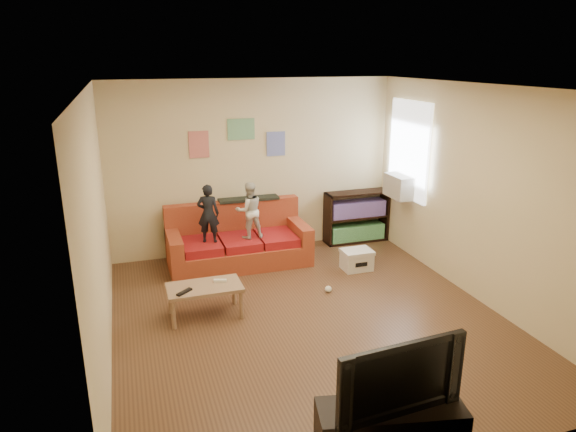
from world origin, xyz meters
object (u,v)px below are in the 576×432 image
object	(u,v)px
child_a	(208,214)
television	(394,373)
coffee_table	(205,290)
sofa	(238,243)
bookshelf	(356,219)
tv_stand	(390,430)
child_b	(249,210)
file_box	(357,259)

from	to	relation	value
child_a	television	size ratio (longest dim) A/B	0.81
coffee_table	television	xyz separation A→B (m)	(1.01, -2.69, 0.39)
sofa	coffee_table	xyz separation A→B (m)	(-0.75, -1.55, 0.03)
bookshelf	tv_stand	distance (m)	4.92
sofa	child_a	distance (m)	0.74
sofa	tv_stand	size ratio (longest dim) A/B	1.82
child_a	television	xyz separation A→B (m)	(0.71, -4.08, -0.13)
child_a	bookshelf	xyz separation A→B (m)	(2.56, 0.47, -0.48)
child_b	child_a	bearing A→B (deg)	-3.73
coffee_table	tv_stand	distance (m)	2.88
bookshelf	television	bearing A→B (deg)	-112.19
coffee_table	tv_stand	bearing A→B (deg)	-69.49
coffee_table	file_box	size ratio (longest dim) A/B	2.01
child_a	child_b	distance (m)	0.60
child_a	file_box	distance (m)	2.26
sofa	television	bearing A→B (deg)	-86.58
coffee_table	tv_stand	xyz separation A→B (m)	(1.01, -2.69, -0.13)
child_b	coffee_table	xyz separation A→B (m)	(-0.90, -1.38, -0.52)
file_box	television	size ratio (longest dim) A/B	0.41
sofa	television	distance (m)	4.28
sofa	bookshelf	distance (m)	2.13
coffee_table	sofa	bearing A→B (deg)	64.11
sofa	child_b	world-z (taller)	child_b
coffee_table	bookshelf	world-z (taller)	bookshelf
child_a	coffee_table	size ratio (longest dim) A/B	0.97
child_a	sofa	bearing A→B (deg)	-141.42
bookshelf	television	distance (m)	4.93
sofa	television	xyz separation A→B (m)	(0.25, -4.25, 0.43)
tv_stand	file_box	bearing A→B (deg)	80.41
file_box	tv_stand	world-z (taller)	tv_stand
tv_stand	coffee_table	bearing A→B (deg)	122.31
child_b	television	bearing A→B (deg)	87.76
sofa	television	size ratio (longest dim) A/B	1.96
child_b	coffee_table	bearing A→B (deg)	53.15
child_a	coffee_table	xyz separation A→B (m)	(-0.30, -1.38, -0.52)
coffee_table	television	distance (m)	2.90
child_a	file_box	size ratio (longest dim) A/B	1.95
sofa	bookshelf	world-z (taller)	sofa
coffee_table	bookshelf	xyz separation A→B (m)	(2.86, 1.86, 0.04)
file_box	child_a	bearing A→B (deg)	162.41
bookshelf	tv_stand	world-z (taller)	bookshelf
sofa	child_b	distance (m)	0.59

